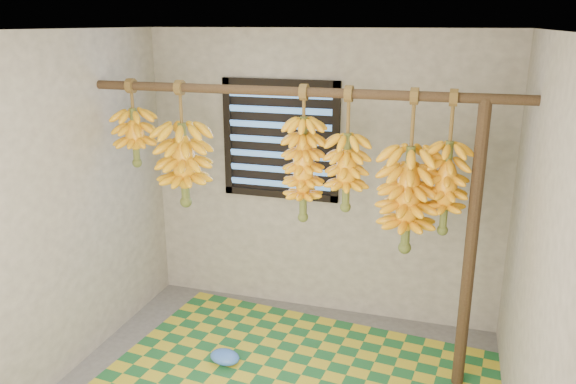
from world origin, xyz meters
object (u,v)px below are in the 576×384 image
(banana_bunch_a, at_px, (135,137))
(banana_bunch_f, at_px, (446,188))
(banana_bunch_e, at_px, (408,200))
(plastic_bag, at_px, (225,357))
(support_post, at_px, (470,252))
(banana_bunch_c, at_px, (346,172))
(banana_bunch_d, at_px, (303,169))
(banana_bunch_b, at_px, (184,164))

(banana_bunch_a, xyz_separation_m, banana_bunch_f, (2.25, -0.00, -0.20))
(banana_bunch_a, relative_size, banana_bunch_e, 0.59)
(banana_bunch_f, bearing_deg, banana_bunch_e, 180.00)
(banana_bunch_e, bearing_deg, plastic_bag, -168.28)
(support_post, bearing_deg, banana_bunch_e, 180.00)
(banana_bunch_c, height_order, banana_bunch_e, same)
(plastic_bag, xyz_separation_m, banana_bunch_a, (-0.77, 0.26, 1.57))
(banana_bunch_c, bearing_deg, banana_bunch_d, 180.00)
(banana_bunch_b, xyz_separation_m, banana_bunch_e, (1.62, 0.00, -0.12))
(banana_bunch_f, bearing_deg, support_post, 0.00)
(banana_bunch_a, bearing_deg, banana_bunch_f, -0.00)
(support_post, height_order, banana_bunch_c, banana_bunch_c)
(banana_bunch_c, distance_m, banana_bunch_d, 0.30)
(plastic_bag, bearing_deg, banana_bunch_c, 17.32)
(plastic_bag, distance_m, banana_bunch_d, 1.53)
(banana_bunch_b, bearing_deg, plastic_bag, -33.72)
(banana_bunch_a, height_order, banana_bunch_d, same)
(support_post, height_order, banana_bunch_b, banana_bunch_b)
(plastic_bag, distance_m, banana_bunch_f, 2.02)
(banana_bunch_c, xyz_separation_m, banana_bunch_e, (0.41, 0.00, -0.16))
(banana_bunch_d, height_order, banana_bunch_f, same)
(banana_bunch_c, bearing_deg, support_post, 0.00)
(plastic_bag, xyz_separation_m, banana_bunch_d, (0.52, 0.26, 1.42))
(support_post, bearing_deg, banana_bunch_f, 180.00)
(support_post, bearing_deg, banana_bunch_d, 180.00)
(plastic_bag, bearing_deg, banana_bunch_b, 146.28)
(banana_bunch_e, xyz_separation_m, banana_bunch_f, (0.24, 0.00, 0.10))
(banana_bunch_c, bearing_deg, banana_bunch_b, 180.00)
(support_post, bearing_deg, banana_bunch_c, 180.00)
(banana_bunch_c, distance_m, banana_bunch_f, 0.65)
(plastic_bag, distance_m, banana_bunch_c, 1.66)
(banana_bunch_d, bearing_deg, support_post, 0.00)
(plastic_bag, height_order, banana_bunch_b, banana_bunch_b)
(banana_bunch_b, xyz_separation_m, banana_bunch_d, (0.91, 0.00, 0.03))
(banana_bunch_c, bearing_deg, plastic_bag, -162.68)
(plastic_bag, height_order, banana_bunch_c, banana_bunch_c)
(banana_bunch_c, height_order, banana_bunch_f, same)
(banana_bunch_f, bearing_deg, plastic_bag, -170.11)
(banana_bunch_d, xyz_separation_m, banana_bunch_f, (0.95, 0.00, -0.05))
(support_post, distance_m, banana_bunch_e, 0.53)
(banana_bunch_b, bearing_deg, banana_bunch_f, 0.00)
(banana_bunch_c, bearing_deg, banana_bunch_a, 180.00)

